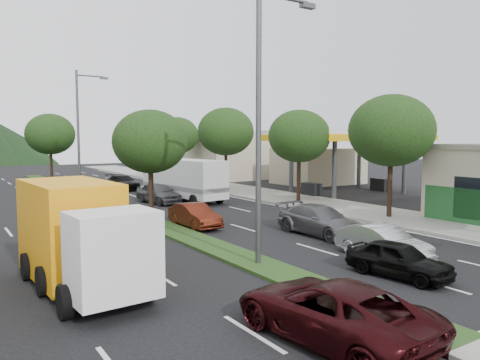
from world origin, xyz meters
TOP-DOWN VIEW (x-y plane):
  - ground at (0.00, 0.00)m, footprint 160.00×160.00m
  - sidewalk_right at (12.50, 25.00)m, footprint 5.00×90.00m
  - median at (0.00, 28.00)m, footprint 1.60×56.00m
  - gas_canopy at (19.00, 22.00)m, footprint 12.20×8.20m
  - bldg_right_far at (19.50, 44.00)m, footprint 10.00×16.00m
  - tree_r_b at (12.00, 12.00)m, footprint 4.80×4.80m
  - tree_r_c at (12.00, 20.00)m, footprint 4.40×4.40m
  - tree_r_d at (12.00, 30.00)m, footprint 5.00×5.00m
  - tree_r_e at (12.00, 40.00)m, footprint 4.60×4.60m
  - tree_med_near at (0.00, 18.00)m, footprint 4.00×4.00m
  - tree_med_far at (0.00, 44.00)m, footprint 4.80×4.80m
  - streetlight_near at (0.21, 8.00)m, footprint 2.60×0.25m
  - streetlight_mid at (0.21, 33.00)m, footprint 2.60×0.25m
  - sedan_silver at (4.59, 6.23)m, footprint 1.45×3.94m
  - suv_maroon at (-2.18, 2.00)m, footprint 2.71×5.19m
  - car_queue_a at (3.14, 4.34)m, footprint 1.90×3.71m
  - car_queue_b at (5.65, 10.85)m, footprint 2.09×4.89m
  - car_queue_c at (1.50, 15.85)m, footprint 1.40×3.76m
  - car_queue_d at (7.18, 30.28)m, footprint 2.33×4.67m
  - car_queue_e at (3.53, 25.28)m, footprint 2.21×4.43m
  - car_queue_f at (4.35, 35.28)m, footprint 2.05×4.59m
  - box_truck at (-6.04, 9.13)m, footprint 2.91×6.70m
  - motorhome at (5.61, 25.58)m, footprint 3.45×8.23m

SIDE VIEW (x-z plane):
  - ground at x=0.00m, z-range 0.00..0.00m
  - median at x=0.00m, z-range 0.00..0.12m
  - sidewalk_right at x=12.50m, z-range 0.00..0.15m
  - car_queue_a at x=3.14m, z-range 0.00..1.21m
  - car_queue_c at x=1.50m, z-range 0.00..1.23m
  - car_queue_d at x=7.18m, z-range 0.00..1.27m
  - sedan_silver at x=4.59m, z-range 0.00..1.29m
  - car_queue_f at x=4.35m, z-range 0.00..1.31m
  - suv_maroon at x=-2.18m, z-range 0.00..1.39m
  - car_queue_b at x=5.65m, z-range 0.00..1.40m
  - car_queue_e at x=3.53m, z-range 0.00..1.45m
  - box_truck at x=-6.04m, z-range -0.09..3.15m
  - motorhome at x=5.61m, z-range 0.10..3.16m
  - bldg_right_far at x=19.50m, z-range 0.00..5.20m
  - tree_med_near at x=0.00m, z-range 1.42..7.44m
  - gas_canopy at x=19.00m, z-range 2.02..7.27m
  - tree_r_c at x=12.00m, z-range 1.51..7.99m
  - tree_r_e at x=12.00m, z-range 1.54..8.25m
  - tree_med_far at x=0.00m, z-range 1.54..8.47m
  - tree_r_b at x=12.00m, z-range 1.57..8.50m
  - tree_r_d at x=12.00m, z-range 1.60..8.76m
  - streetlight_near at x=0.21m, z-range 0.58..10.58m
  - streetlight_mid at x=0.21m, z-range 0.58..10.58m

